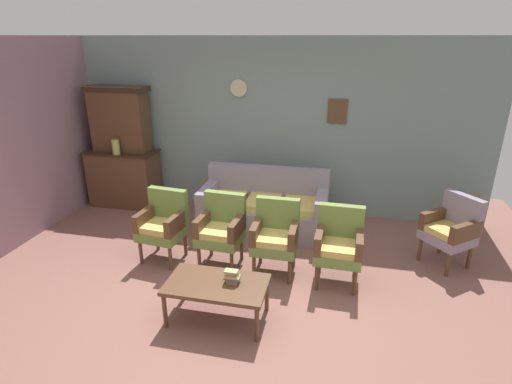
{
  "coord_description": "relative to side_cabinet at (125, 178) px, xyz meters",
  "views": [
    {
      "loc": [
        1.02,
        -3.52,
        2.69
      ],
      "look_at": [
        -0.01,
        1.12,
        0.85
      ],
      "focal_mm": 28.32,
      "sensor_mm": 36.0,
      "label": 1
    }
  ],
  "objects": [
    {
      "name": "ground_plane",
      "position": [
        2.52,
        -2.25,
        -0.47
      ],
      "size": [
        7.68,
        7.68,
        0.0
      ],
      "primitive_type": "plane",
      "color": "#84564C"
    },
    {
      "name": "wall_back_with_decor",
      "position": [
        2.52,
        0.38,
        0.89
      ],
      "size": [
        6.4,
        0.09,
        2.7
      ],
      "color": "gray",
      "rests_on": "ground"
    },
    {
      "name": "side_cabinet",
      "position": [
        0.0,
        0.0,
        0.0
      ],
      "size": [
        1.16,
        0.55,
        0.93
      ],
      "color": "brown",
      "rests_on": "ground"
    },
    {
      "name": "cabinet_upper_hutch",
      "position": [
        0.0,
        0.08,
        0.98
      ],
      "size": [
        0.99,
        0.38,
        1.03
      ],
      "color": "brown",
      "rests_on": "side_cabinet"
    },
    {
      "name": "vase_on_cabinet",
      "position": [
        0.03,
        -0.18,
        0.58
      ],
      "size": [
        0.12,
        0.12,
        0.24
      ],
      "primitive_type": "cylinder",
      "color": "#A5B85E",
      "rests_on": "side_cabinet"
    },
    {
      "name": "floral_couch",
      "position": [
        2.5,
        -0.48,
        -0.14
      ],
      "size": [
        1.81,
        0.82,
        0.9
      ],
      "color": "gray",
      "rests_on": "ground"
    },
    {
      "name": "armchair_near_cabinet",
      "position": [
        1.41,
        -1.54,
        0.03
      ],
      "size": [
        0.57,
        0.54,
        0.9
      ],
      "color": "olive",
      "rests_on": "ground"
    },
    {
      "name": "armchair_by_doorway",
      "position": [
        2.16,
        -1.5,
        0.03
      ],
      "size": [
        0.55,
        0.52,
        0.9
      ],
      "color": "olive",
      "rests_on": "ground"
    },
    {
      "name": "armchair_near_couch_end",
      "position": [
        2.84,
        -1.54,
        0.03
      ],
      "size": [
        0.52,
        0.49,
        0.9
      ],
      "color": "olive",
      "rests_on": "ground"
    },
    {
      "name": "armchair_row_middle",
      "position": [
        3.58,
        -1.6,
        0.03
      ],
      "size": [
        0.53,
        0.5,
        0.9
      ],
      "color": "olive",
      "rests_on": "ground"
    },
    {
      "name": "wingback_chair_by_fireplace",
      "position": [
        4.92,
        -0.91,
        0.03
      ],
      "size": [
        0.71,
        0.71,
        0.9
      ],
      "color": "gray",
      "rests_on": "ground"
    },
    {
      "name": "coffee_table",
      "position": [
        2.43,
        -2.55,
        -0.09
      ],
      "size": [
        1.0,
        0.56,
        0.42
      ],
      "color": "brown",
      "rests_on": "ground"
    },
    {
      "name": "book_stack_on_table",
      "position": [
        2.58,
        -2.51,
        0.02
      ],
      "size": [
        0.16,
        0.11,
        0.14
      ],
      "color": "#A77E52",
      "rests_on": "coffee_table"
    },
    {
      "name": "floor_vase_by_wall",
      "position": [
        5.37,
        -0.1,
        -0.13
      ],
      "size": [
        0.21,
        0.21,
        0.66
      ],
      "primitive_type": "cylinder",
      "color": "#7F6D5C",
      "rests_on": "ground"
    }
  ]
}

